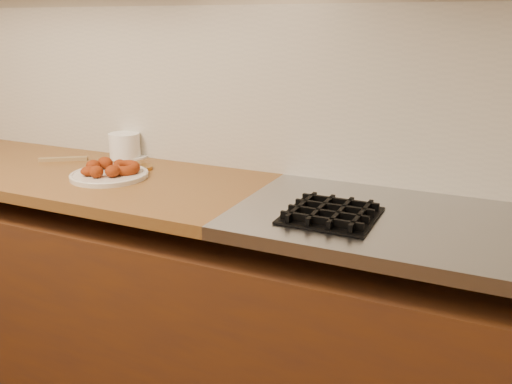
% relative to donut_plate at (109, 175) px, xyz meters
% --- Properties ---
extents(wall_back, '(4.00, 0.02, 2.70)m').
position_rel_donut_plate_xyz_m(wall_back, '(0.06, 0.33, 0.44)').
color(wall_back, tan).
rests_on(wall_back, ground).
extents(base_cabinet, '(3.60, 0.60, 0.77)m').
position_rel_donut_plate_xyz_m(base_cabinet, '(0.06, 0.02, -0.52)').
color(base_cabinet, '#53290F').
rests_on(base_cabinet, floor).
extents(stovetop, '(1.30, 0.62, 0.04)m').
position_rel_donut_plate_xyz_m(stovetop, '(1.21, 0.02, -0.03)').
color(stovetop, '#9EA0A5').
rests_on(stovetop, base_cabinet).
extents(backsplash, '(3.60, 0.02, 0.60)m').
position_rel_donut_plate_xyz_m(backsplash, '(0.06, 0.32, 0.29)').
color(backsplash, '#B9B5A5').
rests_on(backsplash, wall_back).
extents(burner_grates, '(0.91, 0.26, 0.03)m').
position_rel_donut_plate_xyz_m(burner_grates, '(1.18, -0.06, 0.00)').
color(burner_grates, black).
rests_on(burner_grates, stovetop).
extents(donut_plate, '(0.28, 0.28, 0.02)m').
position_rel_donut_plate_xyz_m(donut_plate, '(0.00, 0.00, 0.00)').
color(donut_plate, beige).
rests_on(donut_plate, butcher_block).
extents(ring_donut, '(0.15, 0.15, 0.05)m').
position_rel_donut_plate_xyz_m(ring_donut, '(0.05, 0.03, 0.03)').
color(ring_donut, '#812904').
rests_on(ring_donut, donut_plate).
extents(fried_dough_chunks, '(0.18, 0.21, 0.05)m').
position_rel_donut_plate_xyz_m(fried_dough_chunks, '(-0.02, -0.01, 0.03)').
color(fried_dough_chunks, '#812904').
rests_on(fried_dough_chunks, donut_plate).
extents(plastic_tub, '(0.17, 0.17, 0.11)m').
position_rel_donut_plate_xyz_m(plastic_tub, '(-0.13, 0.26, 0.04)').
color(plastic_tub, white).
rests_on(plastic_tub, butcher_block).
extents(tub_lid, '(0.17, 0.17, 0.01)m').
position_rel_donut_plate_xyz_m(tub_lid, '(-0.12, 0.29, -0.00)').
color(tub_lid, white).
rests_on(tub_lid, butcher_block).
extents(brass_jar_lid, '(0.10, 0.10, 0.01)m').
position_rel_donut_plate_xyz_m(brass_jar_lid, '(0.04, 0.14, -0.00)').
color(brass_jar_lid, '#B17930').
rests_on(brass_jar_lid, butcher_block).
extents(wooden_utensil, '(0.17, 0.13, 0.01)m').
position_rel_donut_plate_xyz_m(wooden_utensil, '(-0.33, 0.12, -0.00)').
color(wooden_utensil, olive).
rests_on(wooden_utensil, butcher_block).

